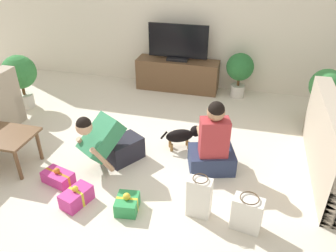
{
  "coord_description": "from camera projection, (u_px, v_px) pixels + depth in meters",
  "views": [
    {
      "loc": [
        1.16,
        -2.97,
        2.41
      ],
      "look_at": [
        0.31,
        0.28,
        0.45
      ],
      "focal_mm": 35.0,
      "sensor_mm": 36.0,
      "label": 1
    }
  ],
  "objects": [
    {
      "name": "ground_plane",
      "position": [
        137.0,
        166.0,
        3.95
      ],
      "size": [
        16.0,
        16.0,
        0.0
      ],
      "primitive_type": "plane",
      "color": "beige"
    },
    {
      "name": "wall_back",
      "position": [
        185.0,
        12.0,
        5.49
      ],
      "size": [
        8.4,
        0.06,
        2.6
      ],
      "color": "silver",
      "rests_on": "ground_plane"
    },
    {
      "name": "tv_console",
      "position": [
        177.0,
        75.0,
        5.8
      ],
      "size": [
        1.43,
        0.39,
        0.54
      ],
      "color": "brown",
      "rests_on": "ground_plane"
    },
    {
      "name": "tv",
      "position": [
        178.0,
        45.0,
        5.52
      ],
      "size": [
        1.02,
        0.2,
        0.62
      ],
      "color": "black",
      "rests_on": "tv_console"
    },
    {
      "name": "potted_plant_back_right",
      "position": [
        240.0,
        70.0,
        5.41
      ],
      "size": [
        0.45,
        0.45,
        0.76
      ],
      "color": "beige",
      "rests_on": "ground_plane"
    },
    {
      "name": "potted_plant_corner_right",
      "position": [
        326.0,
        90.0,
        4.64
      ],
      "size": [
        0.48,
        0.48,
        0.81
      ],
      "color": "#A36042",
      "rests_on": "ground_plane"
    },
    {
      "name": "potted_plant_corner_left",
      "position": [
        20.0,
        75.0,
        5.04
      ],
      "size": [
        0.52,
        0.52,
        0.86
      ],
      "color": "beige",
      "rests_on": "ground_plane"
    },
    {
      "name": "person_kneeling",
      "position": [
        110.0,
        142.0,
        3.8
      ],
      "size": [
        0.67,
        0.81,
        0.77
      ],
      "rotation": [
        0.0,
        0.0,
        -0.57
      ],
      "color": "#23232D",
      "rests_on": "ground_plane"
    },
    {
      "name": "person_sitting",
      "position": [
        213.0,
        146.0,
        3.74
      ],
      "size": [
        0.61,
        0.57,
        0.9
      ],
      "rotation": [
        0.0,
        0.0,
        3.43
      ],
      "color": "#283351",
      "rests_on": "ground_plane"
    },
    {
      "name": "dog",
      "position": [
        184.0,
        135.0,
        4.2
      ],
      "size": [
        0.51,
        0.32,
        0.3
      ],
      "rotation": [
        0.0,
        0.0,
        2.03
      ],
      "color": "black",
      "rests_on": "ground_plane"
    },
    {
      "name": "gift_box_a",
      "position": [
        127.0,
        204.0,
        3.28
      ],
      "size": [
        0.25,
        0.29,
        0.21
      ],
      "rotation": [
        0.0,
        0.0,
        0.13
      ],
      "color": "#2D934C",
      "rests_on": "ground_plane"
    },
    {
      "name": "gift_box_b",
      "position": [
        77.0,
        197.0,
        3.36
      ],
      "size": [
        0.28,
        0.37,
        0.23
      ],
      "rotation": [
        0.0,
        0.0,
        -0.32
      ],
      "color": "#CC3389",
      "rests_on": "ground_plane"
    },
    {
      "name": "gift_box_c",
      "position": [
        58.0,
        177.0,
        3.66
      ],
      "size": [
        0.38,
        0.28,
        0.19
      ],
      "rotation": [
        0.0,
        0.0,
        -0.27
      ],
      "color": "#CC3389",
      "rests_on": "ground_plane"
    },
    {
      "name": "gift_bag_a",
      "position": [
        199.0,
        197.0,
        3.16
      ],
      "size": [
        0.24,
        0.16,
        0.46
      ],
      "rotation": [
        0.0,
        0.0,
        -0.09
      ],
      "color": "white",
      "rests_on": "ground_plane"
    },
    {
      "name": "gift_bag_b",
      "position": [
        247.0,
        214.0,
        3.03
      ],
      "size": [
        0.3,
        0.2,
        0.38
      ],
      "rotation": [
        0.0,
        0.0,
        -0.17
      ],
      "color": "white",
      "rests_on": "ground_plane"
    }
  ]
}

